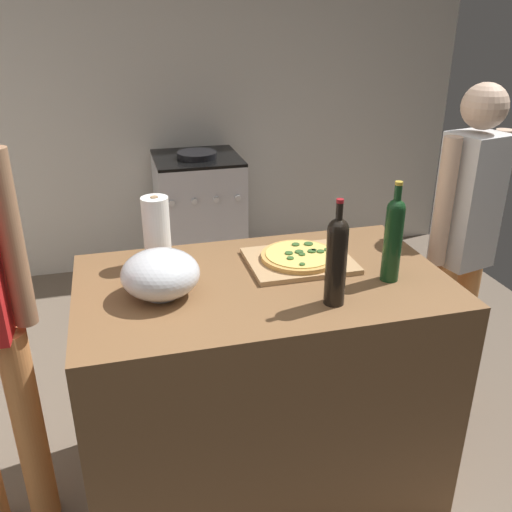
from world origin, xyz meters
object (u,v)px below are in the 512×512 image
Objects in this scene: mixing_bowl at (160,274)px; wine_bottle_clear at (393,236)px; stove at (199,219)px; person_in_red at (463,239)px; pizza at (300,256)px; paper_towel_roll at (157,231)px; wine_bottle_amber at (336,258)px.

wine_bottle_clear is (0.82, -0.08, 0.09)m from mixing_bowl.
stove is 0.61× the size of person_in_red.
person_in_red is (0.82, 0.14, -0.07)m from pizza.
paper_towel_roll is (-0.53, 0.14, 0.10)m from pizza.
mixing_bowl is (-0.55, -0.13, 0.05)m from pizza.
paper_towel_roll is 0.88m from wine_bottle_clear.
person_in_red is at bearing -0.03° from paper_towel_roll.
mixing_bowl reaches higher than pizza.
pizza is 1.10× the size of paper_towel_roll.
stove is at bearing 77.52° from mixing_bowl.
pizza is at bearing -86.68° from stove.
paper_towel_roll is at bearing 138.93° from wine_bottle_amber.
pizza is at bearing 141.42° from wine_bottle_clear.
stove is (-0.12, 2.18, -0.64)m from wine_bottle_amber.
pizza is 0.56m from paper_towel_roll.
person_in_red reaches higher than wine_bottle_amber.
person_in_red reaches higher than stove.
mixing_bowl is 2.11m from stove.
pizza is at bearing -14.49° from paper_towel_roll.
wine_bottle_clear is at bearing -23.81° from paper_towel_roll.
wine_bottle_clear is (0.27, -0.22, 0.14)m from pizza.
paper_towel_roll is at bearing 179.97° from person_in_red.
mixing_bowl is 0.17× the size of person_in_red.
wine_bottle_amber is at bearing -150.06° from person_in_red.
wine_bottle_clear is at bearing 23.68° from wine_bottle_amber.
wine_bottle_amber is (0.54, -0.47, 0.03)m from paper_towel_roll.
wine_bottle_amber is 0.29m from wine_bottle_clear.
wine_bottle_amber is at bearing -41.07° from paper_towel_roll.
mixing_bowl is 0.99× the size of paper_towel_roll.
pizza is 0.19× the size of person_in_red.
paper_towel_roll is at bearing 156.19° from wine_bottle_clear.
wine_bottle_clear reaches higher than wine_bottle_amber.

